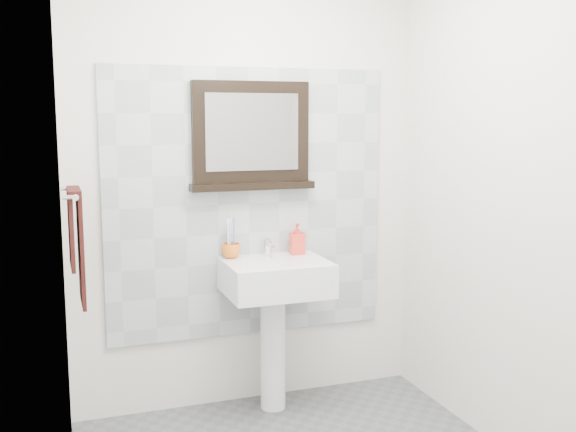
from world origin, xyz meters
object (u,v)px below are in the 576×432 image
object	(u,v)px
toothbrush_cup	(231,251)
soap_dispenser	(297,239)
hand_towel	(77,237)
pedestal_sink	(275,293)
framed_mirror	(251,138)

from	to	relation	value
toothbrush_cup	soap_dispenser	distance (m)	0.38
toothbrush_cup	hand_towel	bearing A→B (deg)	-161.11
pedestal_sink	framed_mirror	xyz separation A→B (m)	(-0.08, 0.19, 0.84)
soap_dispenser	framed_mirror	xyz separation A→B (m)	(-0.25, 0.06, 0.57)
pedestal_sink	hand_towel	size ratio (longest dim) A/B	1.75
pedestal_sink	toothbrush_cup	size ratio (longest dim) A/B	9.32
toothbrush_cup	framed_mirror	world-z (taller)	framed_mirror
pedestal_sink	toothbrush_cup	xyz separation A→B (m)	(-0.21, 0.14, 0.22)
toothbrush_cup	framed_mirror	bearing A→B (deg)	19.45
soap_dispenser	hand_towel	size ratio (longest dim) A/B	0.32
toothbrush_cup	hand_towel	world-z (taller)	hand_towel
soap_dispenser	hand_towel	distance (m)	1.23
soap_dispenser	toothbrush_cup	bearing A→B (deg)	-177.16
pedestal_sink	soap_dispenser	xyz separation A→B (m)	(0.17, 0.12, 0.27)
toothbrush_cup	soap_dispenser	world-z (taller)	soap_dispenser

